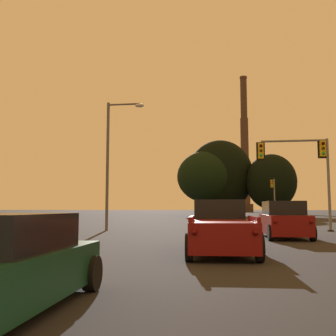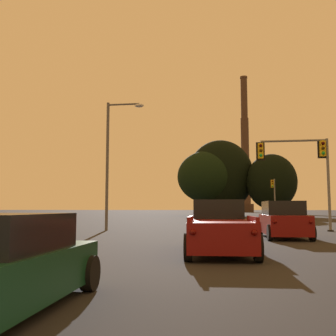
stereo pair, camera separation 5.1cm
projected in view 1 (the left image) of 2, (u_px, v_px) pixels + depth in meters
pickup_truck_center_lane_second at (220, 228)px, 13.60m from camera, size 2.41×5.58×1.82m
suv_right_lane_front at (284, 220)px, 19.97m from camera, size 2.22×4.95×1.86m
traffic_light_overhead_right at (304, 161)px, 26.05m from camera, size 4.79×0.50×6.09m
traffic_light_far_right at (273, 193)px, 53.23m from camera, size 0.78×0.50×5.47m
street_lamp at (113, 152)px, 26.92m from camera, size 2.63×0.36×8.80m
smokestack at (245, 158)px, 139.90m from camera, size 5.24×5.24×49.14m
treeline_right_mid at (207, 177)px, 74.45m from camera, size 11.23×10.10×12.34m
treeline_center_left at (271, 182)px, 71.72m from camera, size 9.16×8.24×11.38m
treeline_far_left at (220, 176)px, 76.01m from camera, size 12.72×11.45×14.65m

